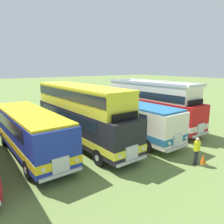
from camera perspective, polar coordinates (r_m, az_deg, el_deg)
ground_plane at (r=17.18m, az=-8.16°, el=-8.06°), size 200.00×200.00×0.00m
bus_second_in_row at (r=15.30m, az=-21.08°, el=-4.43°), size 2.75×9.76×2.99m
bus_third_in_row at (r=16.38m, az=-8.22°, el=-0.05°), size 2.86×11.26×4.49m
bus_fourth_in_row at (r=18.45m, az=2.69°, el=-0.84°), size 2.78×11.55×2.99m
bus_fifth_in_row at (r=21.12m, az=10.28°, el=2.30°), size 2.76×10.67×4.52m
cone_near_end at (r=14.57m, az=23.19°, el=-11.47°), size 0.36×0.36×0.61m
marshal_person at (r=14.07m, az=21.69°, el=-9.63°), size 0.36×0.24×1.73m
rope_fence_line at (r=25.29m, az=-18.15°, el=-0.34°), size 21.40×0.08×1.05m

